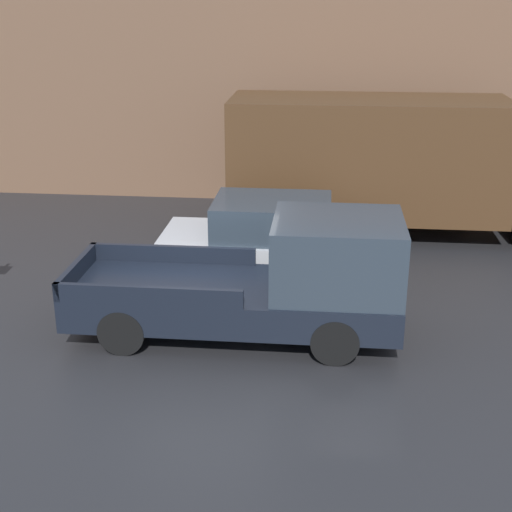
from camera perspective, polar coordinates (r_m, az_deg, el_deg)
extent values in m
plane|color=#232326|center=(12.60, -4.27, -5.78)|extent=(60.00, 60.00, 0.00)
cube|color=brown|center=(19.76, -0.31, 12.11)|extent=(28.00, 0.15, 5.36)
cube|color=black|center=(12.14, -1.77, -3.51)|extent=(5.53, 2.00, 0.56)
cube|color=#28333D|center=(11.71, 6.53, 0.13)|extent=(2.10, 1.88, 1.21)
cube|color=black|center=(13.05, -6.68, 0.17)|extent=(3.04, 0.10, 0.31)
cube|color=black|center=(11.34, -8.68, -3.16)|extent=(3.04, 0.10, 0.31)
cube|color=black|center=(12.60, -14.15, -1.10)|extent=(0.10, 2.00, 0.31)
cylinder|color=black|center=(12.96, 6.30, -3.20)|extent=(0.77, 0.26, 0.77)
cylinder|color=black|center=(11.36, 6.33, -6.77)|extent=(0.77, 0.26, 0.77)
cylinder|color=black|center=(13.34, -8.60, -2.59)|extent=(0.77, 0.26, 0.77)
cylinder|color=black|center=(11.80, -10.66, -5.93)|extent=(0.77, 0.26, 0.77)
cube|color=#B7BABF|center=(14.62, 0.79, 0.68)|extent=(4.27, 2.00, 0.57)
cube|color=#28333D|center=(14.40, 1.31, 3.11)|extent=(2.35, 1.76, 0.73)
cylinder|color=black|center=(15.50, 5.96, 0.83)|extent=(0.76, 0.22, 0.76)
cylinder|color=black|center=(13.81, 5.94, -1.67)|extent=(0.76, 0.22, 0.76)
cylinder|color=black|center=(15.70, -3.74, 1.16)|extent=(0.76, 0.22, 0.76)
cylinder|color=black|center=(14.04, -4.92, -1.26)|extent=(0.76, 0.22, 0.76)
cube|color=#472D19|center=(17.21, 8.86, 7.85)|extent=(6.44, 2.39, 2.73)
cylinder|color=black|center=(18.55, 4.43, 4.69)|extent=(1.06, 0.30, 1.06)
cylinder|color=black|center=(16.51, 4.22, 2.69)|extent=(1.06, 0.30, 1.06)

